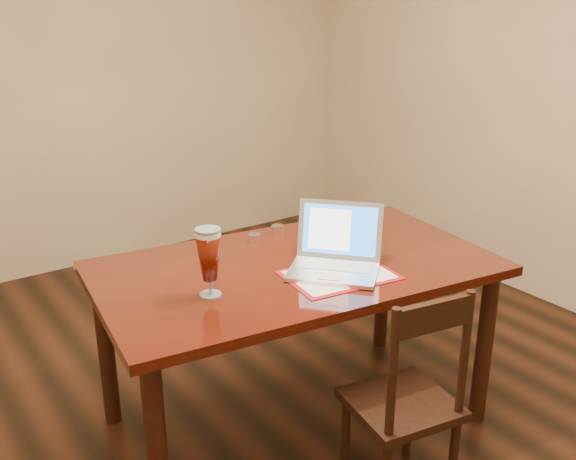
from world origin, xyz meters
TOP-DOWN VIEW (x-y plane):
  - ground at (0.00, 0.00)m, footprint 5.00×5.00m
  - room_shell at (0.00, 0.00)m, footprint 4.51×5.01m
  - dining_table at (0.17, 0.07)m, footprint 1.80×1.16m
  - dining_chair at (0.24, -0.55)m, footprint 0.44×0.43m

SIDE VIEW (x-z plane):
  - ground at x=0.00m, z-range 0.00..0.00m
  - dining_chair at x=0.24m, z-range -0.03..0.88m
  - dining_table at x=0.17m, z-range 0.17..1.24m
  - room_shell at x=0.00m, z-range 0.41..3.11m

